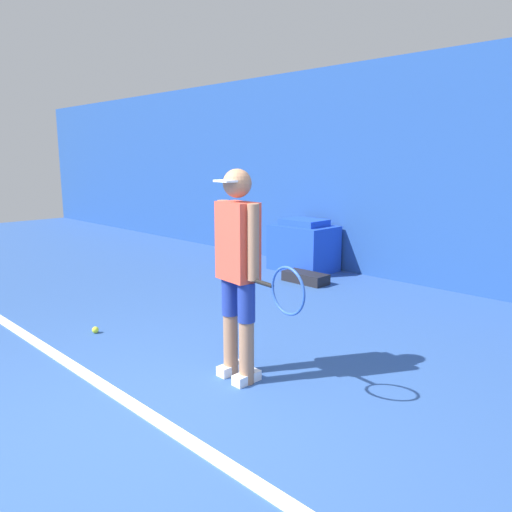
% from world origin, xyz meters
% --- Properties ---
extents(ground_plane, '(24.00, 24.00, 0.00)m').
position_xyz_m(ground_plane, '(0.00, 0.00, 0.00)').
color(ground_plane, '#2D5193').
extents(back_wall, '(24.00, 0.10, 3.13)m').
position_xyz_m(back_wall, '(0.00, 4.95, 1.56)').
color(back_wall, '#234C99').
rests_on(back_wall, ground_plane).
extents(court_baseline, '(21.60, 0.10, 0.01)m').
position_xyz_m(court_baseline, '(0.00, 0.20, 0.01)').
color(court_baseline, white).
rests_on(court_baseline, ground_plane).
extents(tennis_player, '(1.00, 0.30, 1.68)m').
position_xyz_m(tennis_player, '(-0.16, 1.05, 0.94)').
color(tennis_player, '#A37556').
rests_on(tennis_player, ground_plane).
extents(tennis_ball, '(0.07, 0.07, 0.07)m').
position_xyz_m(tennis_ball, '(-1.99, 0.74, 0.03)').
color(tennis_ball, '#D1E533').
rests_on(tennis_ball, ground_plane).
extents(covered_chair, '(0.96, 0.70, 0.82)m').
position_xyz_m(covered_chair, '(-2.36, 4.50, 0.38)').
color(covered_chair, blue).
rests_on(covered_chair, ground_plane).
extents(equipment_bag, '(0.67, 0.30, 0.15)m').
position_xyz_m(equipment_bag, '(-1.81, 3.89, 0.07)').
color(equipment_bag, black).
rests_on(equipment_bag, ground_plane).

